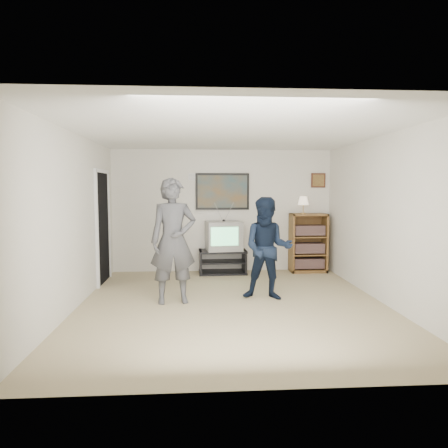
{
  "coord_description": "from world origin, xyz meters",
  "views": [
    {
      "loc": [
        -0.5,
        -5.71,
        1.7
      ],
      "look_at": [
        -0.09,
        0.55,
        1.15
      ],
      "focal_mm": 32.0,
      "sensor_mm": 36.0,
      "label": 1
    }
  ],
  "objects": [
    {
      "name": "room_shell",
      "position": [
        0.0,
        0.35,
        1.25
      ],
      "size": [
        4.51,
        5.0,
        2.51
      ],
      "color": "#988660",
      "rests_on": "ground"
    },
    {
      "name": "media_stand",
      "position": [
        -0.01,
        2.23,
        0.24
      ],
      "size": [
        0.97,
        0.56,
        0.48
      ],
      "rotation": [
        0.0,
        0.0,
        0.03
      ],
      "color": "black",
      "rests_on": "room_shell"
    },
    {
      "name": "crt_television",
      "position": [
        0.01,
        2.23,
        0.77
      ],
      "size": [
        0.75,
        0.65,
        0.58
      ],
      "primitive_type": null,
      "rotation": [
        0.0,
        0.0,
        0.11
      ],
      "color": "gray",
      "rests_on": "media_stand"
    },
    {
      "name": "bookshelf",
      "position": [
        1.75,
        2.28,
        0.6
      ],
      "size": [
        0.73,
        0.42,
        1.2
      ],
      "primitive_type": null,
      "color": "brown",
      "rests_on": "room_shell"
    },
    {
      "name": "table_lamp",
      "position": [
        1.63,
        2.23,
        1.38
      ],
      "size": [
        0.22,
        0.22,
        0.35
      ],
      "primitive_type": null,
      "color": "#F8DEBC",
      "rests_on": "bookshelf"
    },
    {
      "name": "person_tall",
      "position": [
        -0.87,
        0.2,
        0.93
      ],
      "size": [
        0.75,
        0.55,
        1.87
      ],
      "primitive_type": "imported",
      "rotation": [
        0.0,
        0.0,
        0.16
      ],
      "color": "#3E3F42",
      "rests_on": "room_shell"
    },
    {
      "name": "person_short",
      "position": [
        0.56,
        0.29,
        0.79
      ],
      "size": [
        0.88,
        0.75,
        1.58
      ],
      "primitive_type": "imported",
      "rotation": [
        0.0,
        0.0,
        -0.22
      ],
      "color": "black",
      "rests_on": "room_shell"
    },
    {
      "name": "controller_left",
      "position": [
        -0.9,
        0.38,
        1.19
      ],
      "size": [
        0.05,
        0.12,
        0.03
      ],
      "primitive_type": "cube",
      "rotation": [
        0.0,
        0.0,
        0.15
      ],
      "color": "white",
      "rests_on": "person_tall"
    },
    {
      "name": "controller_right",
      "position": [
        0.52,
        0.55,
        0.97
      ],
      "size": [
        0.08,
        0.12,
        0.04
      ],
      "primitive_type": "cube",
      "rotation": [
        0.0,
        0.0,
        0.41
      ],
      "color": "white",
      "rests_on": "person_short"
    },
    {
      "name": "poster",
      "position": [
        0.0,
        2.48,
        1.65
      ],
      "size": [
        1.1,
        0.03,
        0.75
      ],
      "primitive_type": "cube",
      "color": "black",
      "rests_on": "room_shell"
    },
    {
      "name": "air_vent",
      "position": [
        -0.55,
        2.48,
        1.95
      ],
      "size": [
        0.28,
        0.02,
        0.14
      ],
      "primitive_type": "cube",
      "color": "white",
      "rests_on": "room_shell"
    },
    {
      "name": "small_picture",
      "position": [
        2.0,
        2.48,
        1.88
      ],
      "size": [
        0.3,
        0.03,
        0.3
      ],
      "primitive_type": "cube",
      "color": "#371B11",
      "rests_on": "room_shell"
    },
    {
      "name": "doorway",
      "position": [
        -2.23,
        1.6,
        1.0
      ],
      "size": [
        0.03,
        0.85,
        2.0
      ],
      "primitive_type": "cube",
      "color": "black",
      "rests_on": "room_shell"
    }
  ]
}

